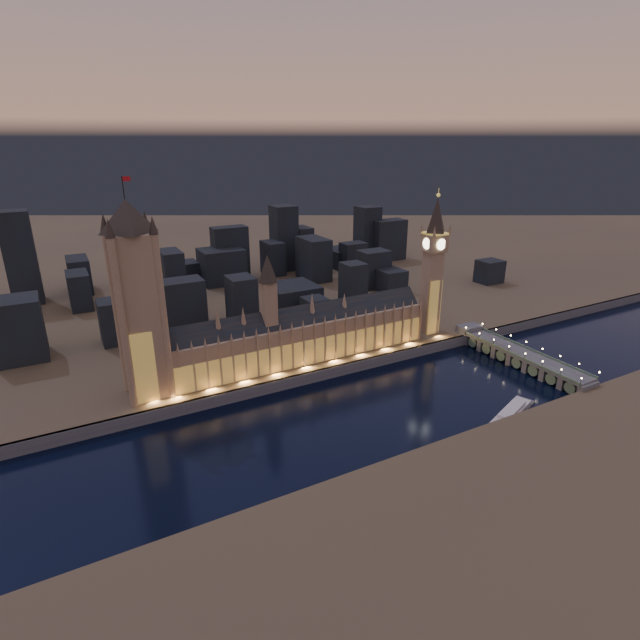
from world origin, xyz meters
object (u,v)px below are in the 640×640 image
elizabeth_tower (434,255)px  westminster_bridge (517,356)px  victoria_tower (137,294)px  river_boat (511,412)px  palace_of_westminster (296,336)px

elizabeth_tower → westminster_bridge: elizabeth_tower is taller
victoria_tower → river_boat: (186.66, -114.61, -70.46)m
palace_of_westminster → westminster_bridge: size_ratio=1.79×
river_boat → palace_of_westminster: bearing=127.2°
elizabeth_tower → river_boat: 137.57m
palace_of_westminster → elizabeth_tower: 126.46m
elizabeth_tower → westminster_bridge: bearing=-66.3°
victoria_tower → river_boat: victoria_tower is taller
palace_of_westminster → westminster_bridge: 162.11m
westminster_bridge → river_boat: bearing=-140.6°
elizabeth_tower → westminster_bridge: 96.48m
elizabeth_tower → victoria_tower: bearing=180.0°
victoria_tower → elizabeth_tower: (218.00, -0.00, -1.12)m
palace_of_westminster → victoria_tower: 109.60m
palace_of_westminster → elizabeth_tower: elizabeth_tower is taller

